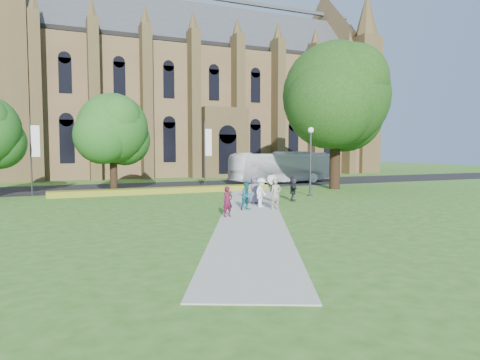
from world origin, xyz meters
name	(u,v)px	position (x,y,z in m)	size (l,w,h in m)	color
ground	(259,213)	(0.00, 0.00, 0.00)	(160.00, 160.00, 0.00)	#2F5C1B
road	(170,186)	(0.00, 20.00, 0.01)	(160.00, 10.00, 0.02)	black
footpath	(251,211)	(0.00, 1.00, 0.02)	(3.20, 30.00, 0.04)	#B2B2A8
flower_hedge	(167,190)	(-2.00, 13.20, 0.23)	(18.00, 1.40, 0.45)	#AE9A22
cathedral	(202,86)	(10.00, 39.73, 12.98)	(52.60, 18.25, 28.00)	brown
streetlamp	(311,153)	(7.50, 6.50, 3.30)	(0.44, 0.44, 5.24)	#38383D
large_tree	(336,96)	(13.00, 11.00, 8.37)	(9.60, 9.60, 13.20)	#332114
street_tree_1	(113,129)	(-6.00, 14.50, 5.22)	(5.60, 5.60, 8.05)	#332114
banner_pole_0	(206,151)	(2.11, 15.20, 3.39)	(0.70, 0.10, 6.00)	#38383D
banner_pole_1	(32,152)	(-11.89, 15.20, 3.39)	(0.70, 0.10, 6.00)	#38383D
tour_coach	(283,167)	(11.84, 18.64, 1.69)	(2.81, 11.99, 3.34)	silver
pedestrian_0	(228,202)	(-2.12, -0.62, 0.84)	(0.58, 0.38, 1.59)	#50122B
pedestrian_1	(247,196)	(-0.10, 1.38, 0.86)	(0.80, 0.62, 1.65)	#165E70
pedestrian_2	(261,192)	(1.19, 2.15, 0.93)	(1.15, 0.66, 1.78)	white
pedestrian_3	(274,191)	(2.94, 3.81, 0.81)	(0.90, 0.38, 1.54)	black
pedestrian_4	(254,190)	(1.49, 3.77, 0.94)	(0.88, 0.57, 1.80)	slate
pedestrian_5	(293,189)	(4.67, 4.25, 0.87)	(1.54, 0.49, 1.66)	#25252D
pedestrian_6	(276,194)	(1.47, 0.80, 0.95)	(0.66, 0.44, 1.82)	gray
parasol	(256,171)	(1.67, 3.87, 2.17)	(0.74, 0.74, 0.65)	#D596A0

